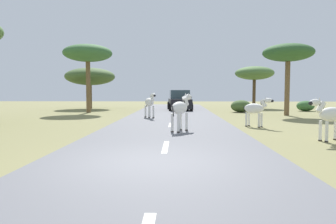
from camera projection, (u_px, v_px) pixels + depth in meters
The scene contains 16 objects.
ground_plane at pixel (147, 164), 7.16m from camera, with size 90.00×90.00×0.00m, color olive.
road at pixel (162, 163), 7.15m from camera, with size 6.00×64.00×0.05m, color slate.
lane_markings at pixel (160, 174), 6.15m from camera, with size 0.16×56.00×0.01m.
zebra_0 at pixel (150, 102), 19.24m from camera, with size 0.93×1.58×1.58m.
zebra_1 at pixel (181, 108), 12.70m from camera, with size 1.03×1.54×1.58m.
zebra_2 at pixel (256, 109), 14.62m from camera, with size 1.27×1.15×1.44m.
zebra_3 at pixel (330, 115), 10.43m from camera, with size 1.50×0.83×1.49m.
car_0 at pixel (181, 99), 32.89m from camera, with size 2.07×4.37×1.74m.
car_1 at pixel (180, 101), 27.54m from camera, with size 2.27×4.46×1.74m.
tree_0 at pixel (90, 77), 30.14m from camera, with size 4.77×4.77×3.95m.
tree_1 at pixel (288, 54), 21.41m from camera, with size 3.43×3.43×4.94m.
tree_3 at pixel (254, 73), 31.33m from camera, with size 3.86×3.86×4.19m.
tree_5 at pixel (88, 54), 24.33m from camera, with size 3.80×3.80×5.33m.
bush_1 at pixel (241, 106), 25.08m from camera, with size 1.63×1.46×0.98m, color #425B2D.
bush_2 at pixel (306, 106), 26.44m from camera, with size 1.46×1.32×0.88m, color #386633.
rock_2 at pixel (334, 117), 18.92m from camera, with size 0.45×0.45×0.29m, color gray.
Camera 1 is at (0.70, -7.05, 1.68)m, focal length 33.29 mm.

